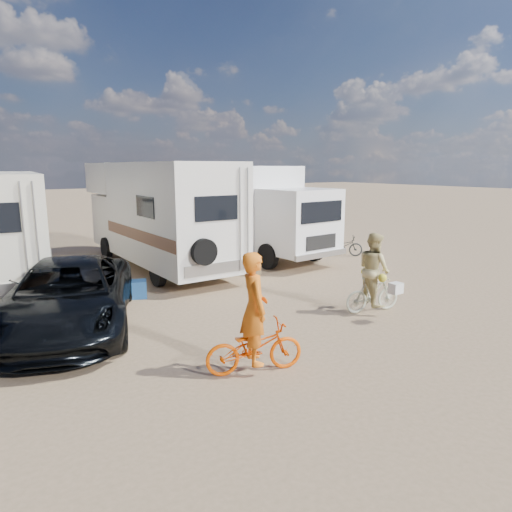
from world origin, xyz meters
TOP-DOWN VIEW (x-y plane):
  - ground at (0.00, 0.00)m, footprint 140.00×140.00m
  - rv_main at (-0.38, 7.40)m, footprint 2.45×8.37m
  - box_truck at (3.55, 7.12)m, footprint 3.05×7.16m
  - dark_suv at (-4.41, 2.45)m, footprint 4.21×5.92m
  - bike_man at (-2.28, -1.49)m, footprint 1.79×1.07m
  - bike_woman at (1.96, -0.32)m, footprint 1.53×0.74m
  - rider_man at (-2.28, -1.49)m, footprint 0.65×0.81m
  - rider_woman at (1.96, -0.32)m, footprint 0.84×0.98m
  - bike_parked at (6.40, 5.21)m, footprint 1.56×1.36m
  - cooler at (-2.40, 4.06)m, footprint 0.70×0.60m
  - crate at (1.69, 4.56)m, footprint 0.45×0.45m

SIDE VIEW (x-z plane):
  - ground at x=0.00m, z-range 0.00..0.00m
  - crate at x=1.69m, z-range 0.00..0.35m
  - cooler at x=-2.40m, z-range 0.00..0.47m
  - bike_parked at x=6.40m, z-range 0.00..0.81m
  - bike_woman at x=1.96m, z-range 0.00..0.88m
  - bike_man at x=-2.28m, z-range 0.00..0.89m
  - dark_suv at x=-4.41m, z-range 0.00..1.50m
  - rider_woman at x=1.96m, z-range 0.00..1.76m
  - rider_man at x=-2.28m, z-range 0.00..1.92m
  - box_truck at x=3.55m, z-range 0.00..3.49m
  - rv_main at x=-0.38m, z-range 0.00..3.61m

